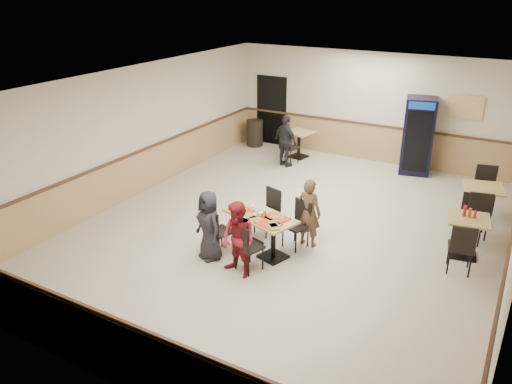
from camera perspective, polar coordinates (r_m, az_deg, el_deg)
The scene contains 20 objects.
ground at distance 10.34m, azimuth 4.05°, elevation -4.17°, with size 10.00×10.00×0.00m, color beige.
room_shell at distance 11.85m, azimuth 17.32°, elevation 1.48°, with size 10.00×10.00×10.00m.
main_table at distance 9.28m, azimuth 0.48°, elevation -4.05°, with size 1.53×1.08×0.74m.
main_chairs at distance 9.32m, azimuth 0.27°, elevation -4.07°, with size 1.66×1.92×0.94m.
diner_woman_left at distance 9.02m, azimuth -5.38°, elevation -3.84°, with size 0.64×0.42×1.31m, color black.
diner_woman_right at distance 8.46m, azimuth -2.05°, elevation -5.49°, with size 0.66×0.51×1.36m, color maroon.
diner_man_opposite at distance 9.47m, azimuth 6.06°, elevation -2.36°, with size 0.49×0.32×1.35m, color brown.
lone_diner at distance 13.59m, azimuth 3.42°, elevation 5.83°, with size 0.84×0.35×1.43m, color black.
tabletop_clutter at distance 9.08m, azimuth 0.38°, elevation -2.78°, with size 1.27×0.73×0.12m.
side_table_near at distance 9.89m, azimuth 22.96°, elevation -4.10°, with size 0.83×0.83×0.77m.
side_table_near_chair_south at distance 9.35m, azimuth 22.41°, elevation -5.76°, with size 0.45×0.45×0.97m, color black, non-canonical shape.
side_table_near_chair_north at distance 10.46m, azimuth 23.41°, elevation -2.86°, with size 0.45×0.45×0.97m, color black, non-canonical shape.
side_table_far at distance 11.34m, azimuth 24.38°, elevation -0.74°, with size 0.92×0.92×0.82m.
side_table_far_chair_south at distance 10.74m, azimuth 23.96°, elevation -2.09°, with size 0.48×0.48×1.04m, color black, non-canonical shape.
side_table_far_chair_north at distance 11.96m, azimuth 24.73°, elevation 0.26°, with size 0.48×0.48×1.04m, color black, non-canonical shape.
condiment_caddy at distance 9.80m, azimuth 23.13°, elevation -2.14°, with size 0.23×0.06×0.20m.
back_table at distance 14.40m, azimuth 4.94°, elevation 5.92°, with size 0.84×0.84×0.77m.
back_table_chair_lone at distance 13.87m, azimuth 3.87°, elevation 5.19°, with size 0.45×0.45×0.97m, color black, non-canonical shape.
pepsi_cooler at distance 13.69m, azimuth 18.00°, elevation 6.13°, with size 0.90×0.90×2.00m.
trash_bin at distance 15.45m, azimuth -0.15°, elevation 6.76°, with size 0.51×0.51×0.80m, color black.
Camera 1 is at (3.87, -8.36, 4.71)m, focal length 35.00 mm.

